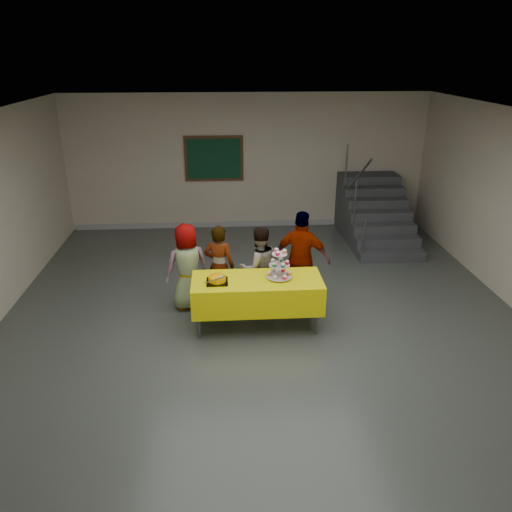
# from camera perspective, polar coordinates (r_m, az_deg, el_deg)

# --- Properties ---
(room_shell) EXTENTS (10.00, 10.04, 3.02)m
(room_shell) POSITION_cam_1_polar(r_m,az_deg,el_deg) (6.36, 1.38, 7.06)
(room_shell) COLOR #4C514C
(room_shell) RESTS_ON ground
(bake_table) EXTENTS (1.88, 0.78, 0.77)m
(bake_table) POSITION_cam_1_polar(r_m,az_deg,el_deg) (7.27, 0.11, -4.20)
(bake_table) COLOR #595960
(bake_table) RESTS_ON ground
(cupcake_stand) EXTENTS (0.38, 0.38, 0.44)m
(cupcake_stand) POSITION_cam_1_polar(r_m,az_deg,el_deg) (7.16, 2.68, -1.28)
(cupcake_stand) COLOR silver
(cupcake_stand) RESTS_ON bake_table
(bear_cake) EXTENTS (0.32, 0.36, 0.12)m
(bear_cake) POSITION_cam_1_polar(r_m,az_deg,el_deg) (7.08, -4.47, -2.58)
(bear_cake) COLOR black
(bear_cake) RESTS_ON bake_table
(schoolchild_a) EXTENTS (0.78, 0.63, 1.39)m
(schoolchild_a) POSITION_cam_1_polar(r_m,az_deg,el_deg) (7.85, -7.84, -1.22)
(schoolchild_a) COLOR #5B5C65
(schoolchild_a) RESTS_ON ground
(schoolchild_b) EXTENTS (0.57, 0.45, 1.35)m
(schoolchild_b) POSITION_cam_1_polar(r_m,az_deg,el_deg) (7.86, -4.22, -1.18)
(schoolchild_b) COLOR slate
(schoolchild_b) RESTS_ON ground
(schoolchild_c) EXTENTS (0.77, 0.67, 1.34)m
(schoolchild_c) POSITION_cam_1_polar(r_m,az_deg,el_deg) (7.79, 0.33, -1.35)
(schoolchild_c) COLOR slate
(schoolchild_c) RESTS_ON ground
(schoolchild_d) EXTENTS (0.98, 0.67, 1.55)m
(schoolchild_d) POSITION_cam_1_polar(r_m,az_deg,el_deg) (7.89, 5.25, -0.32)
(schoolchild_d) COLOR slate
(schoolchild_d) RESTS_ON ground
(staircase) EXTENTS (1.30, 2.40, 2.04)m
(staircase) POSITION_cam_1_polar(r_m,az_deg,el_deg) (11.23, 13.22, 4.60)
(staircase) COLOR #424447
(staircase) RESTS_ON ground
(noticeboard) EXTENTS (1.30, 0.05, 1.00)m
(noticeboard) POSITION_cam_1_polar(r_m,az_deg,el_deg) (11.27, -4.83, 11.02)
(noticeboard) COLOR #472B16
(noticeboard) RESTS_ON ground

